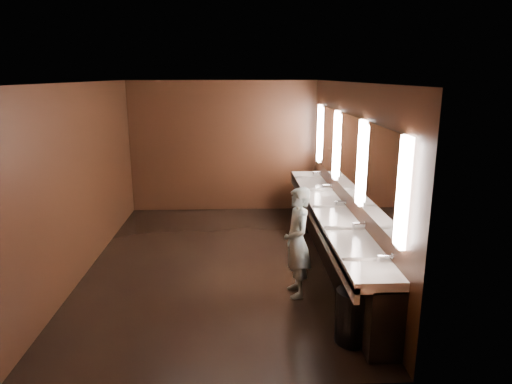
# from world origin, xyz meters

# --- Properties ---
(floor) EXTENTS (6.00, 6.00, 0.00)m
(floor) POSITION_xyz_m (0.00, 0.00, 0.00)
(floor) COLOR black
(floor) RESTS_ON ground
(ceiling) EXTENTS (4.00, 6.00, 0.02)m
(ceiling) POSITION_xyz_m (0.00, 0.00, 2.80)
(ceiling) COLOR #2D2D2B
(ceiling) RESTS_ON wall_back
(wall_back) EXTENTS (4.00, 0.02, 2.80)m
(wall_back) POSITION_xyz_m (0.00, 3.00, 1.40)
(wall_back) COLOR black
(wall_back) RESTS_ON floor
(wall_front) EXTENTS (4.00, 0.02, 2.80)m
(wall_front) POSITION_xyz_m (0.00, -3.00, 1.40)
(wall_front) COLOR black
(wall_front) RESTS_ON floor
(wall_left) EXTENTS (0.02, 6.00, 2.80)m
(wall_left) POSITION_xyz_m (-2.00, 0.00, 1.40)
(wall_left) COLOR black
(wall_left) RESTS_ON floor
(wall_right) EXTENTS (0.02, 6.00, 2.80)m
(wall_right) POSITION_xyz_m (2.00, 0.00, 1.40)
(wall_right) COLOR black
(wall_right) RESTS_ON floor
(sink_counter) EXTENTS (0.55, 5.40, 1.01)m
(sink_counter) POSITION_xyz_m (1.79, 0.00, 0.50)
(sink_counter) COLOR black
(sink_counter) RESTS_ON floor
(mirror_band) EXTENTS (0.06, 5.03, 1.15)m
(mirror_band) POSITION_xyz_m (1.98, -0.00, 1.75)
(mirror_band) COLOR white
(mirror_band) RESTS_ON wall_right
(person) EXTENTS (0.42, 0.58, 1.49)m
(person) POSITION_xyz_m (1.09, -1.10, 0.75)
(person) COLOR #98CAE3
(person) RESTS_ON floor
(trash_bin) EXTENTS (0.53, 0.53, 0.62)m
(trash_bin) POSITION_xyz_m (1.58, -2.27, 0.31)
(trash_bin) COLOR black
(trash_bin) RESTS_ON floor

